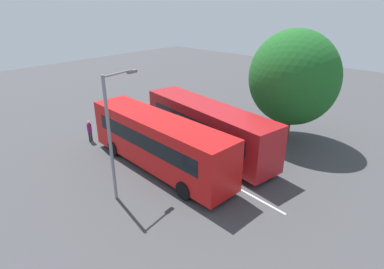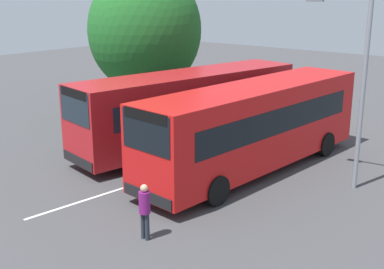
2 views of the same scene
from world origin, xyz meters
name	(u,v)px [view 1 (image 1 of 2)]	position (x,y,z in m)	size (l,w,h in m)	color
ground_plane	(181,156)	(0.00, 0.00, 0.00)	(75.93, 75.93, 0.00)	#424244
bus_far_left	(207,126)	(-0.74, -1.82, 1.81)	(11.11, 4.26, 3.30)	#AD191E
bus_center_left	(158,141)	(-0.04, 1.97, 1.81)	(11.02, 3.17, 3.30)	red
pedestrian	(90,130)	(6.58, 2.68, 0.95)	(0.32, 0.32, 1.63)	#232833
street_lamp	(113,130)	(-0.72, 5.47, 3.80)	(0.46, 2.19, 6.55)	gray
depot_tree	(293,78)	(-3.85, -7.38, 4.61)	(6.32, 5.69, 7.93)	#4C3823
lane_stripe_outer_left	(181,156)	(0.00, 0.00, 0.00)	(16.23, 0.12, 0.01)	silver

